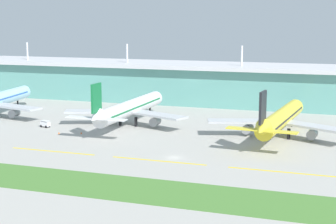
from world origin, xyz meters
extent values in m
plane|color=#A8A59E|center=(0.00, 0.00, 0.00)|extent=(600.00, 600.00, 0.00)
cube|color=#5B9E93|center=(0.00, 102.03, 8.48)|extent=(280.00, 28.00, 16.96)
cube|color=silver|center=(0.00, 102.03, 17.86)|extent=(288.00, 34.00, 1.80)
cylinder|color=silver|center=(-112.00, 96.43, 23.26)|extent=(0.90, 0.90, 9.00)
cylinder|color=silver|center=(-56.00, 96.43, 23.26)|extent=(0.90, 0.90, 9.00)
cylinder|color=silver|center=(0.00, 96.43, 23.26)|extent=(0.90, 0.90, 9.00)
cone|color=#9ED1EA|center=(-95.29, 69.24, 6.50)|extent=(6.03, 4.75, 5.51)
cube|color=#B7BABF|center=(-78.25, 35.62, 5.20)|extent=(24.93, 12.29, 0.70)
cylinder|color=gray|center=(-79.64, 36.88, 2.40)|extent=(3.82, 4.92, 3.20)
cylinder|color=black|center=(-93.94, 60.01, 1.80)|extent=(0.70, 0.70, 3.60)
cylinder|color=silver|center=(-30.92, 41.44, 6.50)|extent=(5.94, 53.59, 5.80)
cone|color=silver|center=(-31.00, 70.23, 6.50)|extent=(5.52, 4.01, 5.51)
cone|color=silver|center=(-30.85, 11.65, 7.70)|extent=(4.95, 6.64, 5.72)
cube|color=#146B38|center=(-30.85, 12.65, 14.15)|extent=(0.72, 6.40, 9.50)
cube|color=silver|center=(-36.35, 12.14, 7.50)|extent=(10.01, 3.23, 0.36)
cube|color=silver|center=(-25.35, 12.17, 7.50)|extent=(10.01, 3.23, 0.36)
cube|color=#B7BABF|center=(-42.91, 36.99, 5.20)|extent=(24.79, 15.35, 0.70)
cylinder|color=gray|center=(-41.71, 38.43, 2.40)|extent=(3.21, 4.51, 3.20)
cube|color=#B7BABF|center=(-18.91, 37.05, 5.20)|extent=(24.81, 15.25, 0.70)
cylinder|color=gray|center=(-20.11, 38.49, 2.40)|extent=(3.21, 4.51, 3.20)
cylinder|color=black|center=(-30.97, 61.53, 1.80)|extent=(0.70, 0.70, 3.60)
cylinder|color=black|center=(-34.11, 38.43, 1.80)|extent=(1.10, 1.10, 3.60)
cylinder|color=black|center=(-27.71, 38.45, 1.80)|extent=(1.10, 1.10, 3.60)
cube|color=#146B38|center=(-30.92, 41.44, 6.90)|extent=(5.96, 48.23, 0.60)
cylinder|color=yellow|center=(25.50, 38.32, 6.50)|extent=(9.91, 50.57, 5.80)
cone|color=yellow|center=(27.73, 65.36, 6.50)|extent=(5.82, 4.44, 5.51)
cone|color=yellow|center=(23.19, 10.28, 7.70)|extent=(5.46, 7.01, 5.72)
cube|color=black|center=(23.27, 11.28, 14.15)|extent=(1.22, 6.44, 9.50)
cube|color=yellow|center=(17.75, 11.23, 7.50)|extent=(10.23, 4.01, 0.36)
cube|color=yellow|center=(28.71, 10.33, 7.50)|extent=(10.23, 4.01, 0.36)
cube|color=#B7BABF|center=(13.18, 34.90, 5.20)|extent=(24.94, 13.62, 0.70)
cylinder|color=gray|center=(14.49, 36.23, 2.40)|extent=(3.56, 4.75, 3.20)
cube|color=#B7BABF|center=(37.10, 32.92, 5.20)|extent=(24.49, 16.86, 0.70)
cylinder|color=gray|center=(36.02, 34.46, 2.40)|extent=(3.56, 4.75, 3.20)
cylinder|color=black|center=(27.05, 57.10, 1.80)|extent=(0.70, 0.70, 3.60)
cylinder|color=black|center=(22.06, 35.59, 1.80)|extent=(1.10, 1.10, 3.60)
cylinder|color=black|center=(28.44, 35.06, 1.80)|extent=(1.10, 1.10, 3.60)
cube|color=black|center=(25.50, 38.32, 6.90)|extent=(9.54, 45.56, 0.60)
cube|color=yellow|center=(-37.00, -4.96, 0.02)|extent=(28.00, 0.70, 0.04)
cube|color=yellow|center=(-3.00, -4.96, 0.02)|extent=(28.00, 0.70, 0.04)
cube|color=yellow|center=(31.00, -4.96, 0.02)|extent=(28.00, 0.70, 0.04)
cube|color=#477A33|center=(0.00, -30.78, 0.05)|extent=(300.00, 18.00, 0.10)
cube|color=silver|center=(-58.95, 26.30, 1.25)|extent=(3.92, 2.57, 1.60)
cube|color=silver|center=(-58.95, 26.30, 2.40)|extent=(3.57, 2.49, 0.16)
cylinder|color=black|center=(-60.36, 25.80, 0.45)|extent=(0.96, 0.55, 0.90)
cylinder|color=black|center=(-59.99, 27.38, 0.45)|extent=(0.96, 0.55, 0.90)
cylinder|color=black|center=(-57.90, 25.23, 0.45)|extent=(0.96, 0.55, 0.90)
cylinder|color=black|center=(-57.53, 26.80, 0.45)|extent=(0.96, 0.55, 0.90)
cone|color=orange|center=(-48.18, 17.73, 0.35)|extent=(0.56, 0.56, 0.70)
cone|color=orange|center=(-40.79, 20.13, 0.35)|extent=(0.56, 0.56, 0.70)
camera|label=1|loc=(46.93, -141.78, 39.14)|focal=57.12mm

